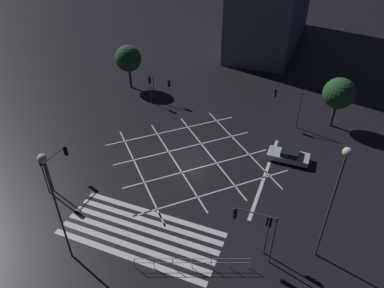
{
  "coord_description": "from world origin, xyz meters",
  "views": [
    {
      "loc": [
        10.39,
        -25.94,
        20.68
      ],
      "look_at": [
        0.0,
        0.0,
        1.62
      ],
      "focal_mm": 32.0,
      "sensor_mm": 36.0,
      "label": 1
    }
  ],
  "objects_px": {
    "traffic_light_nw_main": "(163,84)",
    "street_tree_far": "(339,93)",
    "traffic_light_se_cross": "(268,227)",
    "street_tree_near": "(128,59)",
    "traffic_light_nw_cross": "(150,84)",
    "street_lamp_east": "(50,186)",
    "traffic_light_ne_main": "(287,99)",
    "traffic_light_sw_main": "(42,167)",
    "traffic_light_se_main": "(253,224)",
    "street_lamp_west": "(338,181)",
    "waiting_car": "(289,155)",
    "traffic_light_sw_cross": "(59,159)"
  },
  "relations": [
    {
      "from": "traffic_light_nw_main",
      "to": "street_lamp_east",
      "type": "bearing_deg",
      "value": -79.78
    },
    {
      "from": "traffic_light_nw_main",
      "to": "traffic_light_nw_cross",
      "type": "height_order",
      "value": "traffic_light_nw_cross"
    },
    {
      "from": "traffic_light_ne_main",
      "to": "street_tree_far",
      "type": "xyz_separation_m",
      "value": [
        5.25,
        1.92,
        0.81
      ]
    },
    {
      "from": "traffic_light_sw_main",
      "to": "street_tree_near",
      "type": "bearing_deg",
      "value": 101.64
    },
    {
      "from": "traffic_light_sw_main",
      "to": "traffic_light_se_main",
      "type": "distance_m",
      "value": 17.96
    },
    {
      "from": "traffic_light_nw_main",
      "to": "street_tree_near",
      "type": "xyz_separation_m",
      "value": [
        -6.21,
        2.31,
        1.77
      ]
    },
    {
      "from": "traffic_light_se_main",
      "to": "waiting_car",
      "type": "distance_m",
      "value": 13.08
    },
    {
      "from": "traffic_light_nw_main",
      "to": "traffic_light_se_cross",
      "type": "relative_size",
      "value": 0.89
    },
    {
      "from": "traffic_light_sw_main",
      "to": "traffic_light_se_cross",
      "type": "bearing_deg",
      "value": 2.09
    },
    {
      "from": "traffic_light_nw_cross",
      "to": "street_tree_near",
      "type": "height_order",
      "value": "street_tree_near"
    },
    {
      "from": "traffic_light_ne_main",
      "to": "street_tree_near",
      "type": "relative_size",
      "value": 0.74
    },
    {
      "from": "traffic_light_nw_cross",
      "to": "traffic_light_se_main",
      "type": "height_order",
      "value": "traffic_light_se_main"
    },
    {
      "from": "street_tree_near",
      "to": "street_tree_far",
      "type": "bearing_deg",
      "value": -1.11
    },
    {
      "from": "traffic_light_sw_main",
      "to": "street_lamp_west",
      "type": "xyz_separation_m",
      "value": [
        22.47,
        1.9,
        4.05
      ]
    },
    {
      "from": "traffic_light_nw_cross",
      "to": "street_lamp_east",
      "type": "relative_size",
      "value": 0.42
    },
    {
      "from": "street_lamp_east",
      "to": "street_tree_far",
      "type": "xyz_separation_m",
      "value": [
        16.3,
        26.19,
        -2.61
      ]
    },
    {
      "from": "traffic_light_se_main",
      "to": "waiting_car",
      "type": "xyz_separation_m",
      "value": [
        0.86,
        12.76,
        -2.73
      ]
    },
    {
      "from": "street_lamp_west",
      "to": "street_tree_near",
      "type": "distance_m",
      "value": 33.71
    },
    {
      "from": "traffic_light_se_cross",
      "to": "traffic_light_sw_cross",
      "type": "bearing_deg",
      "value": 86.64
    },
    {
      "from": "street_lamp_east",
      "to": "traffic_light_se_cross",
      "type": "bearing_deg",
      "value": 23.13
    },
    {
      "from": "traffic_light_sw_cross",
      "to": "street_tree_near",
      "type": "height_order",
      "value": "street_tree_near"
    },
    {
      "from": "traffic_light_se_cross",
      "to": "street_lamp_west",
      "type": "bearing_deg",
      "value": -71.04
    },
    {
      "from": "street_lamp_west",
      "to": "street_lamp_east",
      "type": "bearing_deg",
      "value": -157.74
    },
    {
      "from": "traffic_light_sw_main",
      "to": "street_tree_near",
      "type": "relative_size",
      "value": 0.69
    },
    {
      "from": "street_tree_far",
      "to": "waiting_car",
      "type": "distance_m",
      "value": 10.0
    },
    {
      "from": "street_tree_far",
      "to": "traffic_light_nw_main",
      "type": "bearing_deg",
      "value": -175.07
    },
    {
      "from": "traffic_light_nw_cross",
      "to": "waiting_car",
      "type": "relative_size",
      "value": 0.93
    },
    {
      "from": "traffic_light_se_main",
      "to": "street_lamp_west",
      "type": "relative_size",
      "value": 0.47
    },
    {
      "from": "traffic_light_se_cross",
      "to": "street_lamp_east",
      "type": "xyz_separation_m",
      "value": [
        -12.86,
        -5.49,
        4.05
      ]
    },
    {
      "from": "traffic_light_sw_cross",
      "to": "street_tree_near",
      "type": "bearing_deg",
      "value": 13.02
    },
    {
      "from": "traffic_light_ne_main",
      "to": "street_tree_near",
      "type": "height_order",
      "value": "street_tree_near"
    },
    {
      "from": "traffic_light_sw_cross",
      "to": "waiting_car",
      "type": "xyz_separation_m",
      "value": [
        18.68,
        10.95,
        -1.91
      ]
    },
    {
      "from": "traffic_light_se_main",
      "to": "waiting_car",
      "type": "relative_size",
      "value": 1.1
    },
    {
      "from": "street_tree_near",
      "to": "waiting_car",
      "type": "relative_size",
      "value": 1.48
    },
    {
      "from": "traffic_light_se_cross",
      "to": "street_lamp_east",
      "type": "bearing_deg",
      "value": 113.13
    },
    {
      "from": "street_tree_near",
      "to": "traffic_light_nw_cross",
      "type": "bearing_deg",
      "value": -34.09
    },
    {
      "from": "street_tree_near",
      "to": "street_tree_far",
      "type": "relative_size",
      "value": 1.03
    },
    {
      "from": "traffic_light_sw_main",
      "to": "traffic_light_sw_cross",
      "type": "bearing_deg",
      "value": 85.66
    },
    {
      "from": "traffic_light_nw_main",
      "to": "street_tree_far",
      "type": "bearing_deg",
      "value": 4.93
    },
    {
      "from": "traffic_light_se_main",
      "to": "street_lamp_west",
      "type": "distance_m",
      "value": 6.12
    },
    {
      "from": "waiting_car",
      "to": "traffic_light_se_cross",
      "type": "bearing_deg",
      "value": 90.67
    },
    {
      "from": "street_lamp_east",
      "to": "street_tree_far",
      "type": "relative_size",
      "value": 1.55
    },
    {
      "from": "traffic_light_nw_main",
      "to": "street_tree_far",
      "type": "distance_m",
      "value": 20.84
    },
    {
      "from": "traffic_light_sw_cross",
      "to": "traffic_light_se_cross",
      "type": "bearing_deg",
      "value": -93.36
    },
    {
      "from": "street_tree_near",
      "to": "street_tree_far",
      "type": "xyz_separation_m",
      "value": [
        26.91,
        -0.52,
        -0.09
      ]
    },
    {
      "from": "traffic_light_nw_main",
      "to": "traffic_light_nw_cross",
      "type": "distance_m",
      "value": 1.68
    },
    {
      "from": "traffic_light_se_cross",
      "to": "street_tree_far",
      "type": "relative_size",
      "value": 0.64
    },
    {
      "from": "traffic_light_nw_cross",
      "to": "street_tree_near",
      "type": "xyz_separation_m",
      "value": [
        -4.88,
        3.3,
        1.51
      ]
    },
    {
      "from": "traffic_light_nw_main",
      "to": "street_tree_far",
      "type": "relative_size",
      "value": 0.57
    },
    {
      "from": "traffic_light_sw_main",
      "to": "traffic_light_nw_cross",
      "type": "bearing_deg",
      "value": 88.87
    }
  ]
}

